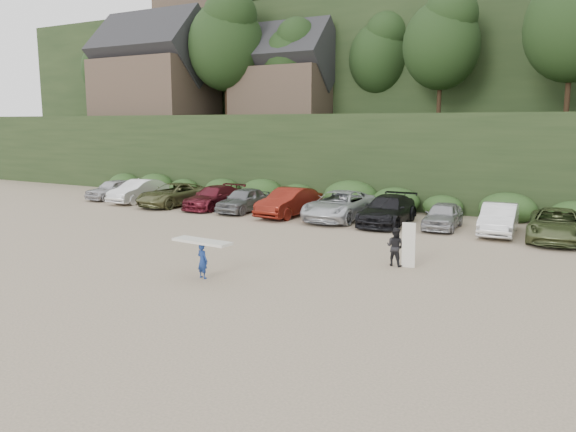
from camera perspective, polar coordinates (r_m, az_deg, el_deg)
The scene contains 5 objects.
ground at distance 22.82m, azimuth -3.80°, elevation -4.29°, with size 120.00×120.00×0.00m, color tan.
hillside_backdrop at distance 56.17m, azimuth 17.01°, elevation 14.97°, with size 90.00×41.50×28.00m.
parked_cars at distance 31.47m, azimuth 5.81°, elevation 0.87°, with size 39.24×6.10×1.65m.
child_surfer at distance 19.90m, azimuth -8.70°, elevation -3.67°, with size 2.32×0.78×1.37m.
adult_surfer at distance 21.79m, azimuth 10.95°, elevation -3.06°, with size 1.22×0.68×1.75m.
Camera 1 is at (12.15, -18.54, 5.40)m, focal length 35.00 mm.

